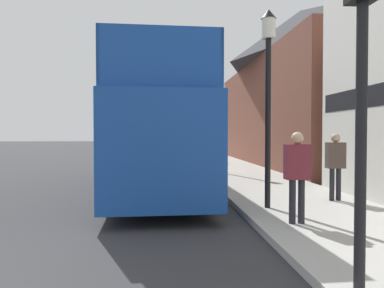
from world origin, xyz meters
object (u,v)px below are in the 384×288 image
at_px(traffic_signal, 364,21).
at_px(lamp_post_third, 193,107).
at_px(tour_bus, 156,136).
at_px(parked_car_ahead_of_bus, 172,154).
at_px(lamp_post_nearest, 268,71).
at_px(pedestrian_third, 335,160).
at_px(pedestrian_second, 297,168).
at_px(lamp_post_second, 215,94).

height_order(traffic_signal, lamp_post_third, lamp_post_third).
height_order(tour_bus, traffic_signal, traffic_signal).
distance_m(parked_car_ahead_of_bus, lamp_post_nearest, 12.59).
bearing_deg(pedestrian_third, parked_car_ahead_of_bus, 108.37).
bearing_deg(parked_car_ahead_of_bus, traffic_signal, -84.07).
relative_size(parked_car_ahead_of_bus, traffic_signal, 1.13).
relative_size(tour_bus, lamp_post_nearest, 2.16).
bearing_deg(pedestrian_third, lamp_post_third, 97.90).
relative_size(pedestrian_second, lamp_post_nearest, 0.38).
xyz_separation_m(pedestrian_third, lamp_post_second, (-1.99, 7.63, 2.46)).
relative_size(tour_bus, lamp_post_third, 1.89).
bearing_deg(lamp_post_second, traffic_signal, -91.43).
bearing_deg(tour_bus, traffic_signal, -76.44).
xyz_separation_m(tour_bus, lamp_post_second, (2.60, 4.77, 1.86)).
distance_m(parked_car_ahead_of_bus, lamp_post_third, 5.65).
bearing_deg(parked_car_ahead_of_bus, tour_bus, -94.36).
bearing_deg(pedestrian_second, tour_bus, 117.84).
xyz_separation_m(tour_bus, pedestrian_third, (4.59, -2.86, -0.61)).
bearing_deg(lamp_post_second, pedestrian_third, -75.41).
bearing_deg(pedestrian_second, lamp_post_third, 91.11).
bearing_deg(parked_car_ahead_of_bus, lamp_post_nearest, -80.64).
bearing_deg(lamp_post_third, pedestrian_third, -82.10).
height_order(pedestrian_third, traffic_signal, traffic_signal).
xyz_separation_m(pedestrian_second, lamp_post_third, (-0.35, 18.29, 2.50)).
relative_size(parked_car_ahead_of_bus, lamp_post_nearest, 0.98).
relative_size(pedestrian_third, traffic_signal, 0.43).
distance_m(lamp_post_second, lamp_post_third, 8.37).
distance_m(tour_bus, lamp_post_third, 13.49).
distance_m(tour_bus, traffic_signal, 8.63).
bearing_deg(lamp_post_third, traffic_signal, -90.24).
bearing_deg(lamp_post_nearest, parked_car_ahead_of_bus, 98.49).
relative_size(traffic_signal, lamp_post_second, 0.77).
relative_size(lamp_post_nearest, lamp_post_third, 0.87).
distance_m(lamp_post_nearest, lamp_post_second, 8.38).
xyz_separation_m(parked_car_ahead_of_bus, traffic_signal, (1.49, -16.81, 2.29)).
relative_size(pedestrian_second, lamp_post_third, 0.33).
bearing_deg(traffic_signal, pedestrian_third, 66.67).
distance_m(tour_bus, lamp_post_nearest, 4.70).
distance_m(pedestrian_second, traffic_signal, 3.61).
height_order(tour_bus, lamp_post_third, lamp_post_third).
relative_size(lamp_post_nearest, lamp_post_second, 0.89).
bearing_deg(tour_bus, lamp_post_nearest, -56.03).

